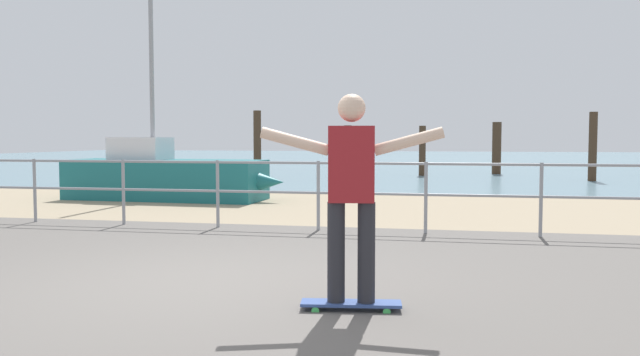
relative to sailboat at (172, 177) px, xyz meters
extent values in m
cube|color=#605B56|center=(3.70, -8.59, -0.52)|extent=(24.00, 10.00, 0.04)
cube|color=tan|center=(3.70, -0.59, -0.52)|extent=(24.00, 6.00, 0.04)
cube|color=slate|center=(3.70, 27.41, -0.52)|extent=(72.00, 50.00, 0.04)
cylinder|color=gray|center=(-0.57, -3.99, 0.01)|extent=(0.05, 0.05, 1.05)
cylinder|color=gray|center=(1.00, -3.99, 0.01)|extent=(0.05, 0.05, 1.05)
cylinder|color=gray|center=(2.57, -3.99, 0.01)|extent=(0.05, 0.05, 1.05)
cylinder|color=gray|center=(4.15, -3.99, 0.01)|extent=(0.05, 0.05, 1.05)
cylinder|color=gray|center=(5.72, -3.99, 0.01)|extent=(0.05, 0.05, 1.05)
cylinder|color=gray|center=(7.29, -3.99, 0.01)|extent=(0.05, 0.05, 1.05)
cylinder|color=gray|center=(2.57, -3.99, 0.50)|extent=(12.58, 0.04, 0.04)
cylinder|color=gray|center=(2.57, -3.99, 0.06)|extent=(12.58, 0.04, 0.04)
cube|color=#19666B|center=(-0.16, 0.01, -0.07)|extent=(4.45, 1.57, 0.90)
cone|color=#19666B|center=(2.04, -0.08, -0.07)|extent=(1.13, 0.81, 0.77)
cylinder|color=gray|center=(-0.46, 0.02, 2.35)|extent=(0.10, 0.10, 3.94)
cube|color=silver|center=(-0.76, 0.03, 0.63)|extent=(1.23, 0.94, 0.50)
cube|color=#334C8C|center=(5.30, -8.27, -0.45)|extent=(0.82, 0.31, 0.02)
cylinder|color=#3FBF59|center=(5.04, -8.38, -0.49)|extent=(0.06, 0.04, 0.06)
cylinder|color=#3FBF59|center=(5.02, -8.23, -0.49)|extent=(0.06, 0.04, 0.06)
cylinder|color=#3FBF59|center=(5.59, -8.31, -0.49)|extent=(0.06, 0.04, 0.06)
cylinder|color=#3FBF59|center=(5.57, -8.15, -0.49)|extent=(0.06, 0.04, 0.06)
cylinder|color=#26262B|center=(5.18, -8.28, -0.04)|extent=(0.14, 0.14, 0.80)
cylinder|color=#26262B|center=(5.42, -8.25, -0.04)|extent=(0.14, 0.14, 0.80)
cube|color=maroon|center=(5.30, -8.27, 0.66)|extent=(0.38, 0.25, 0.60)
sphere|color=beige|center=(5.30, -8.27, 1.10)|extent=(0.22, 0.22, 0.22)
cylinder|color=beige|center=(4.86, -8.33, 0.84)|extent=(0.56, 0.17, 0.23)
cylinder|color=beige|center=(5.74, -8.20, 0.84)|extent=(0.56, 0.17, 0.23)
cylinder|color=#422D1E|center=(-0.41, 7.69, 0.63)|extent=(0.26, 0.26, 2.31)
cylinder|color=#422D1E|center=(2.31, 10.14, 0.40)|extent=(0.28, 0.28, 1.85)
cylinder|color=#422D1E|center=(5.02, 10.34, 0.39)|extent=(0.24, 0.24, 1.82)
cylinder|color=#422D1E|center=(7.73, 11.91, 0.47)|extent=(0.34, 0.34, 1.98)
cylinder|color=#422D1E|center=(10.44, 8.40, 0.58)|extent=(0.25, 0.25, 2.21)
camera|label=1|loc=(6.08, -13.26, 0.87)|focal=36.10mm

